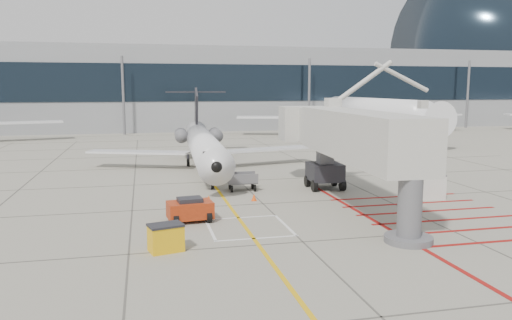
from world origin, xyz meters
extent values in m
plane|color=gray|center=(0.00, 0.00, 0.00)|extent=(260.00, 260.00, 0.00)
cone|color=#FF590D|center=(-3.31, 4.83, 0.26)|extent=(0.38, 0.38, 0.53)
cone|color=#EA480C|center=(-0.37, 4.97, 0.23)|extent=(0.33, 0.33, 0.46)
cube|color=gray|center=(10.00, 70.00, 7.00)|extent=(180.00, 28.00, 14.00)
cube|color=black|center=(10.00, 55.95, 8.00)|extent=(180.00, 0.10, 6.00)
camera|label=1|loc=(-7.21, -25.71, 7.24)|focal=35.00mm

